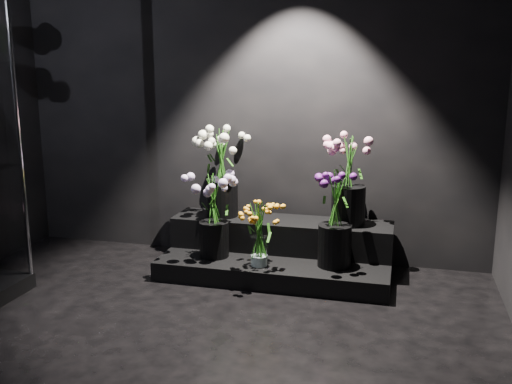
% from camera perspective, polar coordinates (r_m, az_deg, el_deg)
% --- Properties ---
extents(floor, '(4.00, 4.00, 0.00)m').
position_cam_1_polar(floor, '(3.31, -10.39, -16.76)').
color(floor, black).
rests_on(floor, ground).
extents(wall_back, '(4.00, 0.00, 4.00)m').
position_cam_1_polar(wall_back, '(4.78, -0.79, 10.00)').
color(wall_back, black).
rests_on(wall_back, floor).
extents(display_riser, '(1.77, 0.79, 0.39)m').
position_cam_1_polar(display_riser, '(4.58, 2.24, -5.90)').
color(display_riser, black).
rests_on(display_riser, floor).
extents(bouquet_orange_bells, '(0.33, 0.33, 0.49)m').
position_cam_1_polar(bouquet_orange_bells, '(4.21, 0.32, -4.09)').
color(bouquet_orange_bells, white).
rests_on(bouquet_orange_bells, display_riser).
extents(bouquet_lilac, '(0.39, 0.39, 0.64)m').
position_cam_1_polar(bouquet_lilac, '(4.41, -4.27, -1.74)').
color(bouquet_lilac, black).
rests_on(bouquet_lilac, display_riser).
extents(bouquet_purple, '(0.35, 0.35, 0.71)m').
position_cam_1_polar(bouquet_purple, '(4.22, 7.95, -2.36)').
color(bouquet_purple, black).
rests_on(bouquet_purple, display_riser).
extents(bouquet_cream_roses, '(0.43, 0.43, 0.71)m').
position_cam_1_polar(bouquet_cream_roses, '(4.65, -3.45, 2.55)').
color(bouquet_cream_roses, black).
rests_on(bouquet_cream_roses, display_riser).
extents(bouquet_pink_roses, '(0.40, 0.40, 0.68)m').
position_cam_1_polar(bouquet_pink_roses, '(4.45, 9.30, 1.52)').
color(bouquet_pink_roses, black).
rests_on(bouquet_pink_roses, display_riser).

